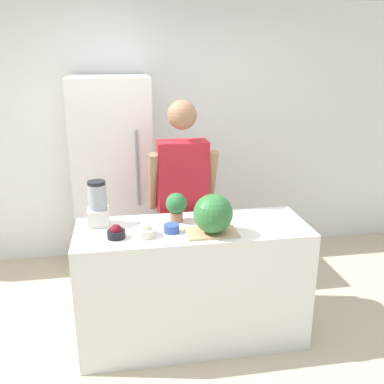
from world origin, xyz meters
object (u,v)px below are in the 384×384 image
(person, at_px, (182,205))
(bowl_cream, at_px, (145,231))
(bowl_cherries, at_px, (116,233))
(bowl_small_blue, at_px, (172,228))
(watermelon, at_px, (213,214))
(blender, at_px, (98,205))
(potted_plant, at_px, (176,205))
(refrigerator, at_px, (114,179))

(person, distance_m, bowl_cream, 0.68)
(bowl_cherries, distance_m, bowl_small_blue, 0.38)
(watermelon, bearing_deg, person, 100.55)
(bowl_cream, relative_size, blender, 0.48)
(bowl_cream, xyz_separation_m, blender, (-0.31, 0.26, 0.11))
(person, bearing_deg, watermelon, -79.45)
(watermelon, height_order, blender, blender)
(blender, bearing_deg, bowl_cream, -39.35)
(bowl_cherries, bearing_deg, bowl_cream, -0.20)
(person, xyz_separation_m, bowl_cherries, (-0.53, -0.59, 0.04))
(bowl_cherries, distance_m, potted_plant, 0.50)
(refrigerator, height_order, blender, refrigerator)
(bowl_small_blue, relative_size, potted_plant, 0.50)
(person, height_order, bowl_cherries, person)
(refrigerator, distance_m, bowl_cream, 1.33)
(bowl_cream, xyz_separation_m, potted_plant, (0.24, 0.23, 0.09))
(watermelon, xyz_separation_m, bowl_cream, (-0.46, 0.04, -0.11))
(watermelon, bearing_deg, refrigerator, 116.09)
(refrigerator, distance_m, potted_plant, 1.18)
(person, xyz_separation_m, bowl_cream, (-0.34, -0.59, 0.04))
(refrigerator, bearing_deg, person, -52.97)
(bowl_cherries, bearing_deg, watermelon, -3.93)
(watermelon, relative_size, potted_plant, 1.25)
(bowl_cream, relative_size, potted_plant, 0.73)
(watermelon, xyz_separation_m, potted_plant, (-0.21, 0.28, -0.03))
(refrigerator, xyz_separation_m, person, (0.55, -0.73, -0.04))
(bowl_cream, height_order, bowl_small_blue, bowl_cream)
(bowl_cream, bearing_deg, blender, 140.65)
(person, bearing_deg, potted_plant, -104.77)
(bowl_small_blue, relative_size, blender, 0.33)
(watermelon, height_order, bowl_cream, watermelon)
(refrigerator, xyz_separation_m, bowl_cherries, (0.02, -1.32, 0.00))
(person, bearing_deg, bowl_cream, -119.89)
(bowl_cream, relative_size, bowl_small_blue, 1.48)
(refrigerator, relative_size, potted_plant, 8.83)
(bowl_small_blue, bearing_deg, bowl_cherries, -175.12)
(refrigerator, distance_m, blender, 1.07)
(refrigerator, bearing_deg, watermelon, -63.91)
(person, xyz_separation_m, blender, (-0.65, -0.34, 0.15))
(bowl_small_blue, bearing_deg, refrigerator, 107.03)
(watermelon, bearing_deg, bowl_small_blue, 164.38)
(person, height_order, blender, person)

